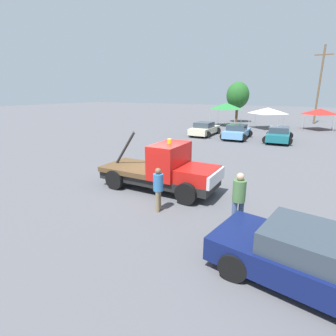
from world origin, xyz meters
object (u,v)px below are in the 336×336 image
object	(u,v)px
utility_pole	(320,84)
tree_left	(238,95)
foreground_car	(320,263)
parked_car_skyblue	(237,132)
canopy_tent_green	(226,106)
person_at_hood	(158,187)
tow_truck	(165,170)
parked_car_cream	(204,129)
canopy_tent_red	(320,112)
parked_car_teal	(279,134)
person_near_truck	(239,196)
canopy_tent_white	(268,111)

from	to	relation	value
utility_pole	tree_left	bearing A→B (deg)	-161.96
foreground_car	parked_car_skyblue	bearing A→B (deg)	119.43
parked_car_skyblue	tree_left	size ratio (longest dim) A/B	0.77
canopy_tent_green	utility_pole	size ratio (longest dim) A/B	0.32
person_at_hood	canopy_tent_green	xyz separation A→B (m)	(-5.59, 26.18, 1.55)
tow_truck	tree_left	world-z (taller)	tree_left
parked_car_cream	canopy_tent_red	bearing A→B (deg)	-45.38
tow_truck	utility_pole	world-z (taller)	utility_pole
tree_left	parked_car_teal	bearing A→B (deg)	-61.46
person_near_truck	parked_car_cream	world-z (taller)	person_near_truck
person_near_truck	canopy_tent_white	bearing A→B (deg)	148.91
parked_car_skyblue	canopy_tent_green	world-z (taller)	canopy_tent_green
tow_truck	foreground_car	distance (m)	7.03
person_near_truck	person_at_hood	size ratio (longest dim) A/B	1.11
tree_left	utility_pole	size ratio (longest dim) A/B	0.56
tow_truck	canopy_tent_white	size ratio (longest dim) A/B	1.55
person_at_hood	parked_car_teal	xyz separation A→B (m)	(1.98, 17.23, -0.30)
person_near_truck	person_at_hood	bearing A→B (deg)	-123.68
person_at_hood	utility_pole	xyz separation A→B (m)	(4.47, 34.16, 4.36)
canopy_tent_white	parked_car_teal	bearing A→B (deg)	-74.20
foreground_car	canopy_tent_green	distance (m)	29.91
tow_truck	canopy_tent_green	bearing A→B (deg)	100.75
person_near_truck	parked_car_teal	bearing A→B (deg)	144.50
parked_car_teal	tree_left	world-z (taller)	tree_left
person_near_truck	utility_pole	distance (m)	34.23
tree_left	foreground_car	bearing A→B (deg)	-71.97
utility_pole	canopy_tent_green	bearing A→B (deg)	-141.55
utility_pole	foreground_car	bearing A→B (deg)	-88.92
parked_car_skyblue	tree_left	world-z (taller)	tree_left
foreground_car	parked_car_teal	distance (m)	19.18
parked_car_skyblue	person_at_hood	bearing A→B (deg)	-177.33
person_near_truck	person_at_hood	distance (m)	2.85
person_at_hood	canopy_tent_green	size ratio (longest dim) A/B	0.50
parked_car_teal	canopy_tent_white	xyz separation A→B (m)	(-2.41, 8.53, 1.47)
foreground_car	canopy_tent_green	bearing A→B (deg)	120.45
canopy_tent_green	tree_left	distance (m)	4.92
tree_left	person_at_hood	bearing A→B (deg)	-79.96
parked_car_skyblue	utility_pole	bearing A→B (deg)	-22.38
parked_car_teal	canopy_tent_white	world-z (taller)	canopy_tent_white
tow_truck	tree_left	distance (m)	29.47
parked_car_cream	tree_left	distance (m)	13.96
parked_car_skyblue	canopy_tent_green	distance (m)	10.23
tow_truck	person_at_hood	world-z (taller)	tow_truck
parked_car_skyblue	parked_car_teal	size ratio (longest dim) A/B	0.89
person_at_hood	utility_pole	size ratio (longest dim) A/B	0.16
parked_car_cream	canopy_tent_green	xyz separation A→B (m)	(-0.56, 8.85, 1.85)
foreground_car	tree_left	world-z (taller)	tree_left
canopy_tent_green	canopy_tent_white	world-z (taller)	canopy_tent_green
foreground_car	utility_pole	distance (m)	36.15
person_near_truck	canopy_tent_green	world-z (taller)	canopy_tent_green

